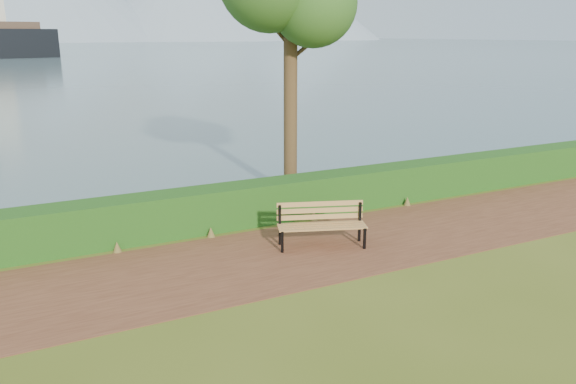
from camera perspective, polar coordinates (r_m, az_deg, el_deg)
ground at (r=11.70m, az=0.58°, el=-6.91°), size 140.00×140.00×0.00m
path at (r=11.94m, az=-0.07°, el=-6.39°), size 40.00×3.40×0.01m
hedge at (r=13.76m, az=-4.30°, el=-1.21°), size 32.00×0.85×1.00m
water at (r=269.71m, az=-25.94°, el=13.28°), size 700.00×510.00×0.00m
bench at (r=12.30m, az=3.39°, el=-3.01°), size 1.99×1.16×0.96m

